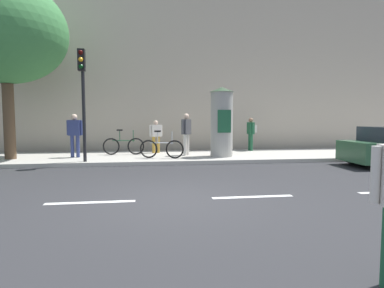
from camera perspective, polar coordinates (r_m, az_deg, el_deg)
The scene contains 13 objects.
ground_plane at distance 6.93m, azimuth -3.12°, elevation -9.77°, with size 80.00×80.00×0.00m, color #2B2B2D.
sidewalk_curb at distance 13.80m, azimuth -5.58°, elevation -2.30°, with size 36.00×4.00×0.15m, color #B2ADA3.
lane_markings at distance 6.92m, azimuth -3.12°, elevation -9.74°, with size 25.80×0.16×0.01m.
building_backdrop at distance 18.84m, azimuth -6.32°, elevation 11.49°, with size 36.00×5.00×8.00m, color #B7A893.
traffic_light at distance 12.18m, azimuth -18.73°, elevation 9.60°, with size 0.24×0.45×3.96m.
poster_column at distance 13.31m, azimuth 5.25°, elevation 3.97°, with size 0.99×0.99×2.83m.
street_tree at distance 14.58m, azimuth -30.06°, elevation 16.67°, with size 4.51×4.51×6.71m.
pedestrian_in_light_jacket at distance 13.75m, azimuth -19.97°, elevation 2.04°, with size 0.63×0.31×1.74m.
pedestrian_near_pole at distance 13.65m, azimuth -1.01°, elevation 2.34°, with size 0.45×0.48×1.77m.
pedestrian_in_red_top at distance 15.93m, azimuth 10.38°, elevation 2.22°, with size 0.42×0.56×1.59m.
pedestrian_tallest at distance 14.69m, azimuth -6.39°, elevation 1.75°, with size 0.59×0.40×1.47m.
bicycle_leaning at distance 14.24m, azimuth -11.97°, elevation -0.29°, with size 1.77×0.16×1.09m.
bicycle_upright at distance 12.71m, azimuth -5.38°, elevation -0.78°, with size 1.71×0.58×1.09m.
Camera 1 is at (-0.56, -6.69, 1.71)m, focal length 30.27 mm.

